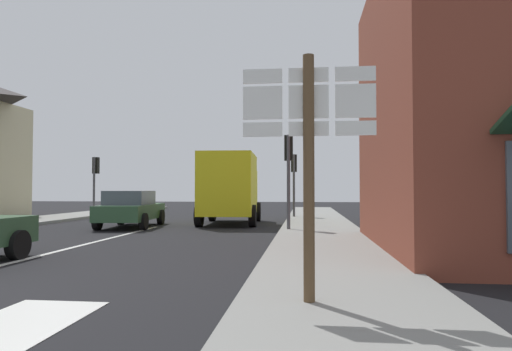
% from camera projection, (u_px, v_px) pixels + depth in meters
% --- Properties ---
extents(ground_plane, '(80.00, 80.00, 0.00)m').
position_uv_depth(ground_plane, '(138.00, 232.00, 16.22)').
color(ground_plane, black).
extents(sidewalk_right, '(2.83, 44.00, 0.14)m').
position_uv_depth(sidewalk_right, '(323.00, 238.00, 13.51)').
color(sidewalk_right, gray).
rests_on(sidewalk_right, ground).
extents(lane_centre_stripe, '(0.16, 12.00, 0.01)m').
position_uv_depth(lane_centre_stripe, '(83.00, 245.00, 12.24)').
color(lane_centre_stripe, silver).
rests_on(lane_centre_stripe, ground).
extents(lane_turn_arrow, '(1.20, 2.20, 0.01)m').
position_uv_depth(lane_turn_arrow, '(15.00, 326.00, 4.98)').
color(lane_turn_arrow, silver).
rests_on(lane_turn_arrow, ground).
extents(sedan_far, '(2.24, 4.33, 1.47)m').
position_uv_depth(sedan_far, '(131.00, 208.00, 18.12)').
color(sedan_far, '#2D5133').
rests_on(sedan_far, ground).
extents(delivery_truck, '(2.67, 5.09, 3.05)m').
position_uv_depth(delivery_truck, '(230.00, 187.00, 19.84)').
color(delivery_truck, yellow).
rests_on(delivery_truck, ground).
extents(route_sign_post, '(1.66, 0.14, 3.20)m').
position_uv_depth(route_sign_post, '(309.00, 151.00, 5.59)').
color(route_sign_post, brown).
rests_on(route_sign_post, ground).
extents(traffic_light_near_right, '(0.30, 0.49, 3.45)m').
position_uv_depth(traffic_light_near_right, '(289.00, 160.00, 15.95)').
color(traffic_light_near_right, '#47474C').
rests_on(traffic_light_near_right, ground).
extents(traffic_light_far_left, '(0.30, 0.49, 3.30)m').
position_uv_depth(traffic_light_far_left, '(95.00, 173.00, 24.68)').
color(traffic_light_far_left, '#47474C').
rests_on(traffic_light_far_left, ground).
extents(traffic_light_far_right, '(0.30, 0.49, 3.34)m').
position_uv_depth(traffic_light_far_right, '(294.00, 171.00, 23.22)').
color(traffic_light_far_right, '#47474C').
rests_on(traffic_light_far_right, ground).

